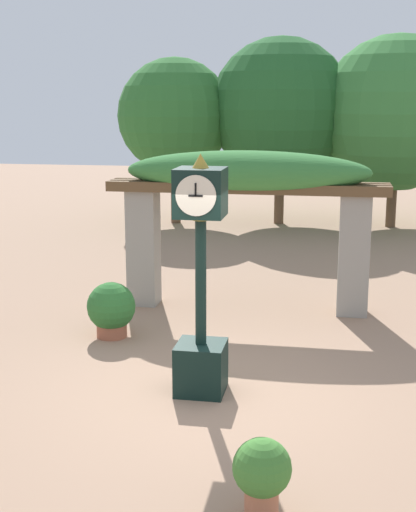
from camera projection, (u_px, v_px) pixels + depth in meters
name	position (u px, v px, depth m)	size (l,w,h in m)	color
ground_plane	(209.00, 392.00, 8.84)	(60.00, 60.00, 0.00)	#9E7A60
pedestal_clock	(201.00, 286.00, 8.57)	(0.59, 0.62, 2.94)	black
pergola	(247.00, 191.00, 11.97)	(4.73, 1.11, 2.73)	gray
potted_plant_near_left	(262.00, 473.00, 6.12)	(0.52, 0.52, 0.72)	#B26B4C
potted_plant_near_right	(111.00, 309.00, 10.82)	(0.74, 0.74, 0.85)	#9E563D
tree_line	(309.00, 112.00, 20.04)	(9.99, 4.30, 5.34)	brown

